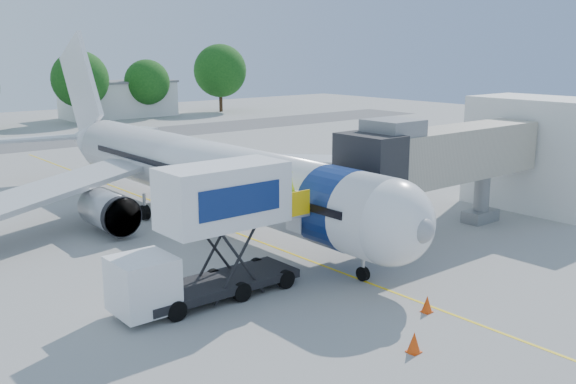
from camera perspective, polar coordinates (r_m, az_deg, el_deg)
ground at (r=35.62m, az=-4.42°, el=-3.72°), size 160.00×160.00×0.00m
guidance_line at (r=35.62m, az=-4.42°, el=-3.71°), size 0.15×70.00×0.01m
taxiway_strip at (r=73.40m, az=-23.69°, el=3.75°), size 120.00×10.00×0.01m
aircraft at (r=38.29m, az=-8.04°, el=1.89°), size 34.17×37.73×11.35m
jet_bridge at (r=35.12m, az=12.99°, el=3.03°), size 13.90×3.20×6.60m
terminal_stub at (r=43.96m, az=21.37°, el=3.26°), size 5.00×8.00×7.00m
catering_hiloader at (r=25.92m, az=-6.93°, el=-3.70°), size 8.50×2.44×5.50m
ground_tug at (r=21.84m, az=17.63°, el=-13.38°), size 3.50×2.77×1.25m
safety_cone_a at (r=25.79m, az=12.26°, el=-9.73°), size 0.43×0.43×0.68m
safety_cone_b at (r=22.53m, az=11.14°, el=-13.00°), size 0.46×0.46×0.74m
outbuilding_right at (r=99.44m, az=-14.81°, el=8.01°), size 16.40×7.40×5.30m
tree_e at (r=92.06m, az=-17.99°, el=9.50°), size 7.65×7.65×9.75m
tree_f at (r=97.95m, az=-12.42°, el=9.51°), size 6.63×6.63×8.45m
tree_g at (r=104.70m, az=-6.05°, el=10.67°), size 8.40×8.40×10.71m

